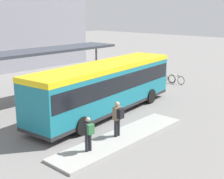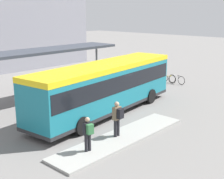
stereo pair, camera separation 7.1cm
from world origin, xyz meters
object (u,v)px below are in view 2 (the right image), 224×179
Objects in this scene: bicycle_white at (177,79)px; bicycle_red at (161,77)px; pedestrian_waiting at (88,132)px; bicycle_yellow at (167,78)px; pedestrian_companion at (117,117)px; city_bus at (106,85)px.

bicycle_red is (0.02, 1.70, -0.05)m from bicycle_white.
bicycle_yellow is at bearing -60.50° from pedestrian_waiting.
pedestrian_companion is at bearing 116.74° from bicycle_white.
city_bus is 10.11m from bicycle_yellow.
pedestrian_companion is at bearing -75.49° from pedestrian_waiting.
bicycle_red is at bearing 8.91° from city_bus.
pedestrian_waiting is 0.90× the size of bicycle_yellow.
pedestrian_waiting reaches higher than bicycle_red.
pedestrian_waiting reaches higher than bicycle_white.
bicycle_white is at bearing -3.23° from bicycle_red.
city_bus reaches higher than bicycle_white.
pedestrian_waiting is 0.91× the size of bicycle_white.
pedestrian_waiting is at bearing 93.60° from pedestrian_companion.
bicycle_red is (14.80, 6.06, -0.70)m from pedestrian_waiting.
bicycle_red is at bearing 7.66° from bicycle_white.
pedestrian_waiting is 15.43m from bicycle_white.
pedestrian_companion is (-2.56, -3.22, -0.68)m from city_bus.
pedestrian_waiting is 16.01m from bicycle_red.
bicycle_white is (12.62, 4.18, -0.77)m from pedestrian_companion.
bicycle_white is at bearing 12.32° from bicycle_yellow.
pedestrian_companion is 13.97m from bicycle_red.
city_bus is 6.64× the size of bicycle_yellow.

